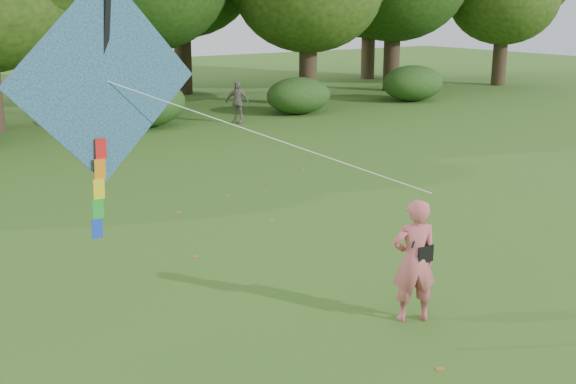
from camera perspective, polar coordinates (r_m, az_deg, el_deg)
ground at (r=12.21m, az=9.23°, el=-8.15°), size 100.00×100.00×0.00m
man_kite_flyer at (r=11.04m, az=9.93°, el=-5.38°), size 0.82×0.70×1.92m
bystander_right at (r=29.00m, az=-4.03°, el=7.10°), size 0.93×1.02×1.67m
crossbody_bag at (r=11.06m, az=10.51°, el=-4.68°), size 0.43×0.20×0.73m
flying_kite at (r=9.31m, az=-14.24°, el=8.30°), size 5.71×1.63×3.35m
shrub_band at (r=26.94m, az=-18.56°, el=5.81°), size 39.15×3.22×1.88m
fallen_leaves at (r=17.68m, az=-1.71°, el=-0.66°), size 7.73×14.15×0.01m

